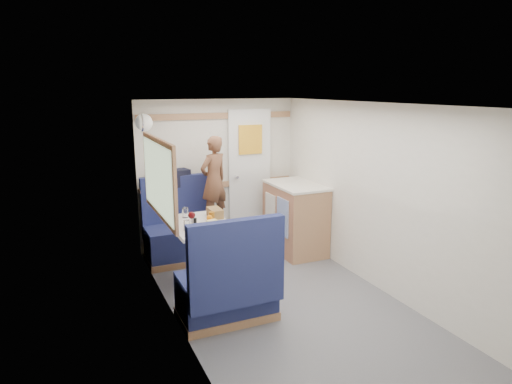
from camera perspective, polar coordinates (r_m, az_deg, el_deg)
name	(u,v)px	position (r m, az deg, el deg)	size (l,w,h in m)	color
floor	(296,313)	(4.61, 5.08, -14.89)	(4.50, 4.50, 0.00)	#515156
ceiling	(301,105)	(4.08, 5.65, 10.78)	(4.50, 4.50, 0.00)	silver
wall_back	(218,174)	(6.25, -4.72, 2.32)	(2.20, 0.02, 2.00)	silver
wall_left	(182,229)	(3.84, -9.18, -4.63)	(0.02, 4.50, 2.00)	silver
wall_right	(393,203)	(4.86, 16.78, -1.31)	(0.02, 4.50, 2.00)	silver
oak_trim_low	(219,185)	(6.26, -4.63, 0.94)	(2.15, 0.02, 0.08)	#9B6246
oak_trim_high	(218,116)	(6.13, -4.79, 9.47)	(2.15, 0.02, 0.08)	#9B6246
side_window	(158,178)	(4.73, -12.16, 1.70)	(0.04, 1.30, 0.72)	#9FAF94
rear_door	(250,173)	(6.38, -0.80, 2.33)	(0.62, 0.12, 1.86)	white
dinette_table	(200,237)	(5.01, -6.95, -5.57)	(0.62, 0.92, 0.72)	white
bench_far	(181,237)	(5.88, -9.36, -5.53)	(0.90, 0.59, 1.05)	#171B4A
bench_near	(229,291)	(4.34, -3.44, -12.27)	(0.90, 0.59, 1.05)	#171B4A
ledge	(174,188)	(5.97, -10.18, 0.48)	(0.90, 0.14, 0.04)	#9B6246
dome_light	(144,123)	(5.50, -13.85, 8.43)	(0.20, 0.20, 0.20)	white
galley_counter	(295,217)	(6.07, 4.90, -3.18)	(0.57, 0.92, 0.92)	#9B6246
person	(214,180)	(5.75, -5.31, 1.47)	(0.41, 0.27, 1.12)	brown
duffel_bag	(171,179)	(5.94, -10.54, 1.67)	(0.45, 0.22, 0.22)	black
tray	(208,227)	(4.79, -6.04, -4.37)	(0.29, 0.37, 0.02)	white
orange_fruit	(210,218)	(4.96, -5.83, -3.25)	(0.07, 0.07, 0.07)	#D54909
cheese_block	(212,222)	(4.87, -5.54, -3.72)	(0.11, 0.06, 0.04)	#E9D386
wine_glass	(192,216)	(4.80, -8.04, -2.97)	(0.08, 0.08, 0.17)	white
tumbler_left	(187,225)	(4.72, -8.64, -4.14)	(0.07, 0.07, 0.11)	white
tumbler_mid	(185,213)	(5.18, -8.85, -2.57)	(0.07, 0.07, 0.11)	white
beer_glass	(212,216)	(5.02, -5.56, -3.06)	(0.07, 0.07, 0.10)	brown
pepper_grinder	(195,222)	(4.85, -7.61, -3.76)	(0.03, 0.03, 0.09)	black
salt_grinder	(192,222)	(4.88, -8.00, -3.70)	(0.03, 0.03, 0.09)	white
bread_loaf	(215,213)	(5.16, -5.15, -2.59)	(0.13, 0.24, 0.10)	brown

